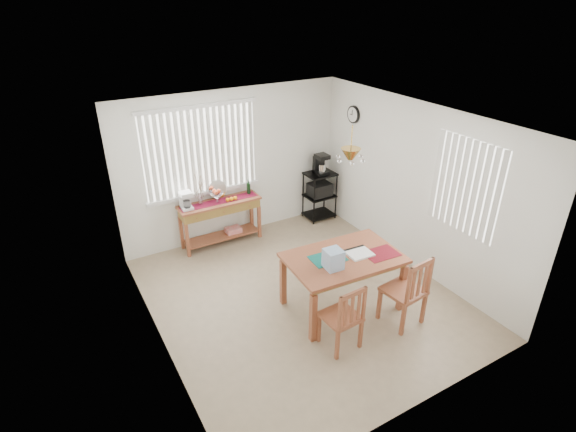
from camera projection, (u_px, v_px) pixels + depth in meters
ground at (301, 297)px, 6.54m from camera, size 4.00×4.50×0.01m
room_shell at (302, 190)px, 5.78m from camera, size 4.20×4.70×2.70m
sideboard at (221, 212)px, 7.66m from camera, size 1.41×0.40×0.79m
sideboard_items at (205, 198)px, 7.42m from camera, size 1.34×0.33×0.61m
wire_cart at (320, 191)px, 8.55m from camera, size 0.54×0.43×0.92m
cart_items at (320, 164)px, 8.31m from camera, size 0.22×0.26×0.38m
dining_table at (343, 262)px, 6.02m from camera, size 1.58×1.07×0.82m
table_items at (340, 258)px, 5.77m from camera, size 1.17×0.61×0.26m
chair_left at (343, 317)px, 5.43m from camera, size 0.45×0.45×0.93m
chair_right at (406, 291)px, 5.81m from camera, size 0.52×0.52×1.03m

